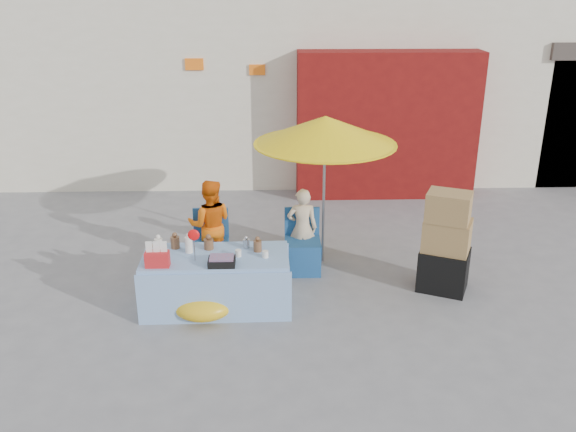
{
  "coord_description": "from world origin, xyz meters",
  "views": [
    {
      "loc": [
        0.13,
        -6.45,
        3.78
      ],
      "look_at": [
        0.33,
        0.6,
        1.0
      ],
      "focal_mm": 38.0,
      "sensor_mm": 36.0,
      "label": 1
    }
  ],
  "objects_px": {
    "vendor_orange": "(210,225)",
    "umbrella": "(325,131)",
    "market_table": "(216,280)",
    "box_stack": "(446,246)",
    "chair_right": "(302,253)",
    "vendor_beige": "(302,228)",
    "chair_left": "(211,254)"
  },
  "relations": [
    {
      "from": "market_table",
      "to": "vendor_beige",
      "type": "height_order",
      "value": "vendor_beige"
    },
    {
      "from": "market_table",
      "to": "box_stack",
      "type": "xyz_separation_m",
      "value": [
        2.88,
        0.36,
        0.26
      ]
    },
    {
      "from": "market_table",
      "to": "chair_left",
      "type": "relative_size",
      "value": 2.11
    },
    {
      "from": "market_table",
      "to": "box_stack",
      "type": "distance_m",
      "value": 2.91
    },
    {
      "from": "vendor_orange",
      "to": "umbrella",
      "type": "height_order",
      "value": "umbrella"
    },
    {
      "from": "chair_left",
      "to": "chair_right",
      "type": "distance_m",
      "value": 1.25
    },
    {
      "from": "chair_left",
      "to": "vendor_orange",
      "type": "relative_size",
      "value": 0.67
    },
    {
      "from": "chair_left",
      "to": "umbrella",
      "type": "height_order",
      "value": "umbrella"
    },
    {
      "from": "market_table",
      "to": "vendor_beige",
      "type": "distance_m",
      "value": 1.56
    },
    {
      "from": "market_table",
      "to": "chair_right",
      "type": "xyz_separation_m",
      "value": [
        1.1,
        0.95,
        -0.1
      ]
    },
    {
      "from": "vendor_beige",
      "to": "box_stack",
      "type": "height_order",
      "value": "box_stack"
    },
    {
      "from": "chair_right",
      "to": "vendor_beige",
      "type": "distance_m",
      "value": 0.34
    },
    {
      "from": "market_table",
      "to": "vendor_orange",
      "type": "xyz_separation_m",
      "value": [
        -0.15,
        1.08,
        0.28
      ]
    },
    {
      "from": "umbrella",
      "to": "vendor_orange",
      "type": "bearing_deg",
      "value": -174.47
    },
    {
      "from": "market_table",
      "to": "box_stack",
      "type": "bearing_deg",
      "value": 6.2
    },
    {
      "from": "vendor_orange",
      "to": "vendor_beige",
      "type": "height_order",
      "value": "vendor_orange"
    },
    {
      "from": "vendor_orange",
      "to": "umbrella",
      "type": "distance_m",
      "value": 2.0
    },
    {
      "from": "market_table",
      "to": "umbrella",
      "type": "height_order",
      "value": "umbrella"
    },
    {
      "from": "chair_left",
      "to": "umbrella",
      "type": "xyz_separation_m",
      "value": [
        1.55,
        0.28,
        1.64
      ]
    },
    {
      "from": "chair_left",
      "to": "vendor_beige",
      "type": "relative_size",
      "value": 0.75
    },
    {
      "from": "vendor_orange",
      "to": "vendor_beige",
      "type": "relative_size",
      "value": 1.12
    },
    {
      "from": "vendor_orange",
      "to": "box_stack",
      "type": "xyz_separation_m",
      "value": [
        3.03,
        -0.72,
        -0.02
      ]
    },
    {
      "from": "market_table",
      "to": "vendor_beige",
      "type": "bearing_deg",
      "value": 43.57
    },
    {
      "from": "chair_left",
      "to": "vendor_orange",
      "type": "bearing_deg",
      "value": 90.15
    },
    {
      "from": "chair_left",
      "to": "vendor_beige",
      "type": "distance_m",
      "value": 1.3
    },
    {
      "from": "chair_right",
      "to": "vendor_orange",
      "type": "distance_m",
      "value": 1.31
    },
    {
      "from": "chair_right",
      "to": "umbrella",
      "type": "bearing_deg",
      "value": 43.59
    },
    {
      "from": "chair_right",
      "to": "vendor_beige",
      "type": "height_order",
      "value": "vendor_beige"
    },
    {
      "from": "market_table",
      "to": "vendor_orange",
      "type": "height_order",
      "value": "vendor_orange"
    },
    {
      "from": "vendor_orange",
      "to": "vendor_beige",
      "type": "bearing_deg",
      "value": -179.86
    },
    {
      "from": "chair_right",
      "to": "umbrella",
      "type": "xyz_separation_m",
      "value": [
        0.3,
        0.28,
        1.64
      ]
    },
    {
      "from": "chair_left",
      "to": "vendor_orange",
      "type": "distance_m",
      "value": 0.4
    }
  ]
}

